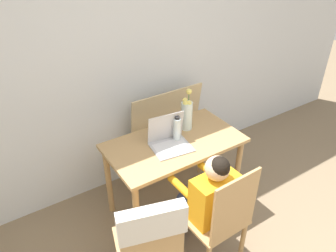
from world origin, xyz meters
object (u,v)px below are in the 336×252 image
Objects in this scene: chair_occupied at (220,219)px; water_bottle at (177,129)px; person_seated at (209,194)px; chair_spare at (150,239)px; flower_vase at (187,114)px; laptop at (169,139)px.

chair_occupied is 4.20× the size of water_bottle.
person_seated is at bearing -100.30° from water_bottle.
person_seated reaches higher than chair_spare.
chair_occupied is at bearing -98.12° from water_bottle.
flower_vase is at bearing -113.92° from person_seated.
laptop is at bearing -165.61° from water_bottle.
chair_spare reaches higher than water_bottle.
flower_vase is 0.20m from water_bottle.
water_bottle is (-0.17, -0.11, -0.04)m from flower_vase.
water_bottle is at bearing -101.96° from person_seated.
chair_spare is at bearing -133.96° from water_bottle.
chair_occupied is 0.99× the size of chair_spare.
flower_vase is (0.26, 0.13, 0.09)m from laptop.
chair_spare reaches higher than chair_occupied.
water_bottle is at bearing -118.03° from chair_spare.
person_seated is 0.76m from flower_vase.
chair_occupied is at bearing -82.91° from laptop.
water_bottle is (0.65, 0.68, 0.20)m from chair_spare.
person_seated is at bearing -152.03° from chair_spare.
flower_vase is at bearing -110.38° from chair_occupied.
chair_spare is 0.56m from person_seated.
laptop is 1.49× the size of water_bottle.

